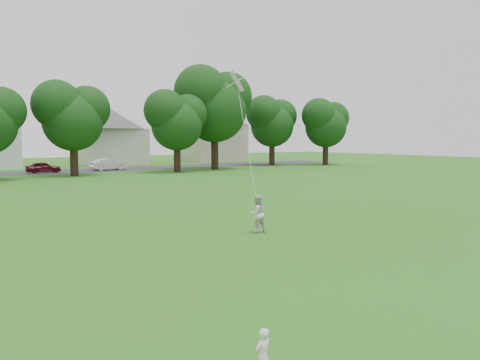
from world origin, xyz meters
TOP-DOWN VIEW (x-y plane):
  - ground at (0.00, 0.00)m, footprint 160.00×160.00m
  - toddler at (-2.67, -4.00)m, footprint 0.32×0.23m
  - older_boy at (3.88, 4.56)m, footprint 0.73×0.59m
  - kite at (3.96, 5.32)m, footprint 0.77×1.27m
  - tree_row at (5.29, 35.43)m, footprint 79.88×9.42m

SIDE VIEW (x-z plane):
  - ground at x=0.00m, z-range 0.00..0.00m
  - toddler at x=-2.67m, z-range 0.00..0.82m
  - older_boy at x=3.88m, z-range 0.00..1.43m
  - kite at x=3.96m, z-range 0.78..5.99m
  - tree_row at x=5.29m, z-range 0.41..12.20m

